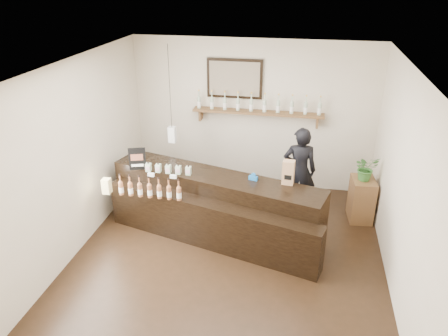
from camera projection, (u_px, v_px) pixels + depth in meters
ground at (228, 256)px, 6.50m from camera, size 5.00×5.00×0.00m
room_shell at (228, 150)px, 5.79m from camera, size 5.00×5.00×5.00m
back_wall_decor at (244, 98)px, 7.91m from camera, size 2.66×0.96×1.69m
counter at (214, 208)px, 6.88m from camera, size 3.51×1.83×1.13m
promo_sign at (137, 159)px, 6.89m from camera, size 0.26×0.10×0.37m
paper_bag at (288, 172)px, 6.44m from camera, size 0.18×0.14×0.37m
tape_dispenser at (253, 177)px, 6.61m from camera, size 0.15×0.09×0.11m
side_cabinet at (361, 199)px, 7.32m from camera, size 0.41×0.54×0.74m
potted_plant at (366, 168)px, 7.08m from camera, size 0.48×0.46×0.42m
shopkeeper at (300, 165)px, 7.35m from camera, size 0.67×0.47×1.75m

